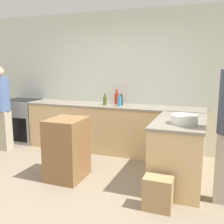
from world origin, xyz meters
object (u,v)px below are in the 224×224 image
at_px(olive_oil_bottle, 105,100).
at_px(person_by_range, 1,106).
at_px(dish_soap_bottle, 119,101).
at_px(hot_sauce_bottle, 117,98).
at_px(island_table, 67,149).
at_px(range_oven, 23,120).
at_px(paper_bag, 158,193).
at_px(wine_bottle_dark, 121,101).
at_px(mixing_bowl, 184,119).

height_order(olive_oil_bottle, person_by_range, person_by_range).
relative_size(dish_soap_bottle, olive_oil_bottle, 1.09).
bearing_deg(hot_sauce_bottle, island_table, -98.08).
distance_m(range_oven, island_table, 2.36).
xyz_separation_m(dish_soap_bottle, paper_bag, (1.06, -1.71, -0.81)).
xyz_separation_m(hot_sauce_bottle, dish_soap_bottle, (0.14, -0.26, -0.02)).
bearing_deg(paper_bag, person_by_range, 161.07).
bearing_deg(dish_soap_bottle, range_oven, 177.87).
relative_size(hot_sauce_bottle, wine_bottle_dark, 1.33).
relative_size(range_oven, island_table, 1.03).
distance_m(mixing_bowl, paper_bag, 1.01).
distance_m(hot_sauce_bottle, dish_soap_bottle, 0.29).
xyz_separation_m(mixing_bowl, wine_bottle_dark, (-1.28, 1.25, 0.02)).
bearing_deg(olive_oil_bottle, hot_sauce_bottle, 51.07).
relative_size(hot_sauce_bottle, olive_oil_bottle, 1.30).
bearing_deg(mixing_bowl, olive_oil_bottle, 143.68).
xyz_separation_m(olive_oil_bottle, paper_bag, (1.37, -1.76, -0.80)).
bearing_deg(paper_bag, range_oven, 151.74).
distance_m(hot_sauce_bottle, wine_bottle_dark, 0.17).
height_order(person_by_range, paper_bag, person_by_range).
bearing_deg(hot_sauce_bottle, range_oven, -175.43).
bearing_deg(hot_sauce_bottle, dish_soap_bottle, -60.52).
bearing_deg(olive_oil_bottle, person_by_range, -161.98).
relative_size(wine_bottle_dark, person_by_range, 0.13).
bearing_deg(hot_sauce_bottle, olive_oil_bottle, -128.93).
distance_m(island_table, olive_oil_bottle, 1.47).
relative_size(range_oven, hot_sauce_bottle, 3.34).
relative_size(hot_sauce_bottle, person_by_range, 0.17).
xyz_separation_m(mixing_bowl, olive_oil_bottle, (-1.57, 1.16, 0.03)).
xyz_separation_m(dish_soap_bottle, olive_oil_bottle, (-0.31, 0.05, -0.01)).
relative_size(range_oven, paper_bag, 2.36).
bearing_deg(paper_bag, olive_oil_bottle, 127.83).
height_order(range_oven, dish_soap_bottle, dish_soap_bottle).
xyz_separation_m(range_oven, hot_sauce_bottle, (2.13, 0.17, 0.56)).
distance_m(range_oven, dish_soap_bottle, 2.34).
relative_size(range_oven, wine_bottle_dark, 4.44).
relative_size(island_table, dish_soap_bottle, 3.87).
height_order(olive_oil_bottle, paper_bag, olive_oil_bottle).
distance_m(dish_soap_bottle, person_by_range, 2.32).
bearing_deg(mixing_bowl, island_table, -173.02).
height_order(hot_sauce_bottle, person_by_range, person_by_range).
distance_m(mixing_bowl, hot_sauce_bottle, 1.96).
distance_m(range_oven, wine_bottle_dark, 2.33).
relative_size(island_table, person_by_range, 0.55).
relative_size(mixing_bowl, olive_oil_bottle, 1.58).
bearing_deg(hot_sauce_bottle, mixing_bowl, -43.97).
distance_m(mixing_bowl, person_by_range, 3.55).
bearing_deg(wine_bottle_dark, olive_oil_bottle, -162.18).
distance_m(range_oven, person_by_range, 0.79).
relative_size(island_table, hot_sauce_bottle, 3.25).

